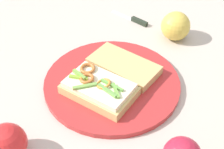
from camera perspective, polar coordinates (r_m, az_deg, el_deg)
The scene contains 7 objects.
ground_plane at distance 0.77m, azimuth -0.00°, elevation -1.85°, with size 2.00×2.00×0.00m, color #BBAC9F.
plate at distance 0.76m, azimuth -0.00°, elevation -1.49°, with size 0.31×0.31×0.01m, color #B72D2D.
sandwich at distance 0.72m, azimuth -2.29°, elevation -2.36°, with size 0.17×0.13×0.04m.
bread_slice_side at distance 0.78m, azimuth 2.03°, elevation 1.49°, with size 0.16×0.09×0.02m, color tan.
apple_0 at distance 0.91m, azimuth 10.92°, elevation 8.23°, with size 0.08×0.08×0.08m, color gold.
apple_4 at distance 0.64m, azimuth -17.71°, elevation -11.23°, with size 0.07×0.07×0.07m, color red.
knife at distance 0.99m, azimuth 3.85°, elevation 9.46°, with size 0.13×0.02×0.01m.
Camera 1 is at (-0.41, 0.38, 0.53)m, focal length 52.92 mm.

